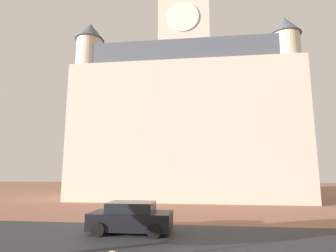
{
  "coord_description": "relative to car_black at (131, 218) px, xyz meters",
  "views": [
    {
      "loc": [
        1.71,
        -3.98,
        3.01
      ],
      "look_at": [
        0.08,
        9.51,
        5.26
      ],
      "focal_mm": 29.0,
      "sensor_mm": 36.0,
      "label": 1
    }
  ],
  "objects": [
    {
      "name": "street_asphalt_strip",
      "position": [
        1.79,
        -1.8,
        -0.71
      ],
      "size": [
        120.0,
        8.18,
        0.0
      ],
      "primitive_type": "cube",
      "color": "#2D2D33",
      "rests_on": "ground_plane"
    },
    {
      "name": "car_black",
      "position": [
        0.0,
        0.0,
        0.0
      ],
      "size": [
        4.01,
        2.09,
        1.48
      ],
      "color": "black",
      "rests_on": "ground_plane"
    },
    {
      "name": "landmark_building",
      "position": [
        1.82,
        17.25,
        8.5
      ],
      "size": [
        24.26,
        10.82,
        28.49
      ],
      "color": "beige",
      "rests_on": "ground_plane"
    },
    {
      "name": "ground_plane",
      "position": [
        1.79,
        0.29,
        -0.71
      ],
      "size": [
        120.0,
        120.0,
        0.0
      ],
      "primitive_type": "plane",
      "color": "#93604C"
    }
  ]
}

